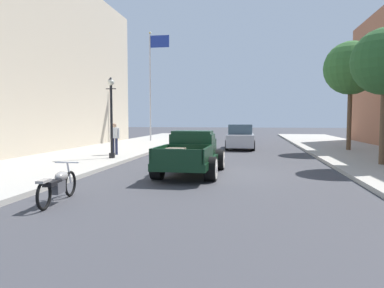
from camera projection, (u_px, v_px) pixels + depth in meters
ground_plane at (218, 173)px, 13.35m from camera, size 140.00×140.00×0.00m
sidewalk_left at (39, 167)px, 14.50m from camera, size 5.50×64.00×0.15m
hotrod_truck_dark_green at (192, 153)px, 13.39m from camera, size 2.26×4.97×1.58m
motorcycle_parked at (58, 185)px, 8.67m from camera, size 0.62×2.12×0.93m
car_background_silver at (240, 138)px, 24.05m from camera, size 1.91×4.32×1.65m
pedestrian_sidewalk_left at (115, 137)px, 18.79m from camera, size 0.53×0.22×1.65m
street_lamp_near at (111, 111)px, 17.09m from camera, size 0.50×0.32×3.85m
flagpole at (153, 74)px, 30.47m from camera, size 1.74×0.16×9.16m
street_tree_second at (351, 68)px, 21.38m from camera, size 3.15×3.15×6.46m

